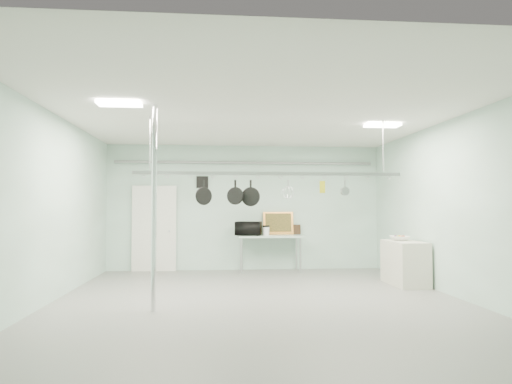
{
  "coord_description": "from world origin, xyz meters",
  "views": [
    {
      "loc": [
        -0.74,
        -7.76,
        1.59
      ],
      "look_at": [
        0.02,
        1.0,
        1.9
      ],
      "focal_mm": 32.0,
      "sensor_mm": 36.0,
      "label": 1
    }
  ],
  "objects": [
    {
      "name": "light_panel_left",
      "position": [
        -2.2,
        -0.8,
        3.16
      ],
      "size": [
        0.65,
        0.3,
        0.05
      ],
      "primitive_type": "cube",
      "color": "white",
      "rests_on": "ceiling"
    },
    {
      "name": "fruit_cluster",
      "position": [
        3.11,
        1.56,
        0.99
      ],
      "size": [
        0.24,
        0.24,
        0.09
      ],
      "primitive_type": null,
      "color": "maroon",
      "rests_on": "fruit_bowl"
    },
    {
      "name": "back_wall",
      "position": [
        0.0,
        3.99,
        1.6
      ],
      "size": [
        7.0,
        0.02,
        3.2
      ],
      "primitive_type": "cube",
      "color": "silver",
      "rests_on": "floor"
    },
    {
      "name": "chrome_pole",
      "position": [
        -1.7,
        -0.6,
        1.6
      ],
      "size": [
        0.08,
        0.08,
        3.2
      ],
      "primitive_type": "cylinder",
      "color": "silver",
      "rests_on": "floor"
    },
    {
      "name": "painting_large",
      "position": [
        0.85,
        3.9,
        1.2
      ],
      "size": [
        0.78,
        0.15,
        0.58
      ],
      "primitive_type": "cube",
      "rotation": [
        -0.14,
        0.0,
        0.02
      ],
      "color": "orange",
      "rests_on": "prep_table"
    },
    {
      "name": "conduit_pipe",
      "position": [
        0.0,
        3.9,
        2.75
      ],
      "size": [
        6.6,
        0.07,
        0.07
      ],
      "primitive_type": "cylinder",
      "rotation": [
        0.0,
        1.57,
        0.0
      ],
      "color": "gray",
      "rests_on": "back_wall"
    },
    {
      "name": "side_cabinet",
      "position": [
        3.15,
        1.4,
        0.45
      ],
      "size": [
        0.6,
        1.2,
        0.9
      ],
      "primitive_type": "cube",
      "color": "beige",
      "rests_on": "floor"
    },
    {
      "name": "skillet_mid",
      "position": [
        -0.41,
        0.3,
        1.87
      ],
      "size": [
        0.31,
        0.17,
        0.44
      ],
      "primitive_type": null,
      "rotation": [
        0.0,
        0.0,
        -0.38
      ],
      "color": "black",
      "rests_on": "pot_rack"
    },
    {
      "name": "right_wall",
      "position": [
        3.49,
        0.0,
        1.6
      ],
      "size": [
        0.02,
        8.0,
        3.2
      ],
      "primitive_type": "cube",
      "color": "silver",
      "rests_on": "floor"
    },
    {
      "name": "painting_small",
      "position": [
        1.28,
        3.9,
        1.03
      ],
      "size": [
        0.3,
        0.09,
        0.25
      ],
      "primitive_type": "cube",
      "rotation": [
        -0.17,
        0.0,
        -0.03
      ],
      "color": "black",
      "rests_on": "prep_table"
    },
    {
      "name": "prep_table",
      "position": [
        0.6,
        3.6,
        0.83
      ],
      "size": [
        1.6,
        0.7,
        0.91
      ],
      "color": "#A6C3B7",
      "rests_on": "floor"
    },
    {
      "name": "whisk",
      "position": [
        0.54,
        0.3,
        1.9
      ],
      "size": [
        0.27,
        0.27,
        0.36
      ],
      "primitive_type": null,
      "rotation": [
        0.0,
        0.0,
        0.35
      ],
      "color": "#B7B8BC",
      "rests_on": "pot_rack"
    },
    {
      "name": "skillet_right",
      "position": [
        -0.13,
        0.3,
        1.86
      ],
      "size": [
        0.34,
        0.17,
        0.45
      ],
      "primitive_type": null,
      "rotation": [
        0.0,
        0.0,
        -0.36
      ],
      "color": "black",
      "rests_on": "pot_rack"
    },
    {
      "name": "pot_rack",
      "position": [
        0.2,
        0.3,
        2.23
      ],
      "size": [
        4.8,
        0.06,
        1.0
      ],
      "color": "#B7B7BC",
      "rests_on": "ceiling"
    },
    {
      "name": "light_panel_right",
      "position": [
        2.4,
        0.6,
        3.16
      ],
      "size": [
        0.65,
        0.3,
        0.05
      ],
      "primitive_type": "cube",
      "color": "white",
      "rests_on": "ceiling"
    },
    {
      "name": "grater",
      "position": [
        1.16,
        0.3,
        1.97
      ],
      "size": [
        0.1,
        0.03,
        0.24
      ],
      "primitive_type": null,
      "rotation": [
        0.0,
        0.0,
        -0.06
      ],
      "color": "yellow",
      "rests_on": "pot_rack"
    },
    {
      "name": "saucepan",
      "position": [
        1.58,
        0.3,
        1.95
      ],
      "size": [
        0.17,
        0.13,
        0.26
      ],
      "primitive_type": null,
      "rotation": [
        0.0,
        0.0,
        0.33
      ],
      "color": "#A5A4A9",
      "rests_on": "pot_rack"
    },
    {
      "name": "microwave",
      "position": [
        0.06,
        3.53,
        1.08
      ],
      "size": [
        0.7,
        0.55,
        0.34
      ],
      "primitive_type": "imported",
      "rotation": [
        0.0,
        0.0,
        2.9
      ],
      "color": "black",
      "rests_on": "prep_table"
    },
    {
      "name": "floor",
      "position": [
        0.0,
        0.0,
        0.0
      ],
      "size": [
        8.0,
        8.0,
        0.0
      ],
      "primitive_type": "plane",
      "color": "gray",
      "rests_on": "ground"
    },
    {
      "name": "wall_vent",
      "position": [
        -1.1,
        3.97,
        2.25
      ],
      "size": [
        0.3,
        0.04,
        0.3
      ],
      "primitive_type": "cube",
      "color": "black",
      "rests_on": "back_wall"
    },
    {
      "name": "ceiling",
      "position": [
        0.0,
        0.0,
        3.19
      ],
      "size": [
        7.0,
        8.0,
        0.02
      ],
      "primitive_type": "cube",
      "color": "silver",
      "rests_on": "back_wall"
    },
    {
      "name": "fruit_bowl",
      "position": [
        3.11,
        1.56,
        0.95
      ],
      "size": [
        0.42,
        0.42,
        0.1
      ],
      "primitive_type": "imported",
      "rotation": [
        0.0,
        0.0,
        -0.04
      ],
      "color": "white",
      "rests_on": "side_cabinet"
    },
    {
      "name": "door",
      "position": [
        -2.3,
        3.94,
        1.05
      ],
      "size": [
        1.1,
        0.1,
        2.2
      ],
      "primitive_type": "cube",
      "color": "silver",
      "rests_on": "floor"
    },
    {
      "name": "coffee_canister",
      "position": [
        0.49,
        3.47,
        1.01
      ],
      "size": [
        0.17,
        0.17,
        0.21
      ],
      "primitive_type": "cylinder",
      "rotation": [
        0.0,
        0.0,
        -0.02
      ],
      "color": "white",
      "rests_on": "prep_table"
    },
    {
      "name": "skillet_left",
      "position": [
        -0.96,
        0.3,
        1.87
      ],
      "size": [
        0.31,
        0.2,
        0.42
      ],
      "primitive_type": null,
      "rotation": [
        0.0,
        0.0,
        0.49
      ],
      "color": "black",
      "rests_on": "pot_rack"
    }
  ]
}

